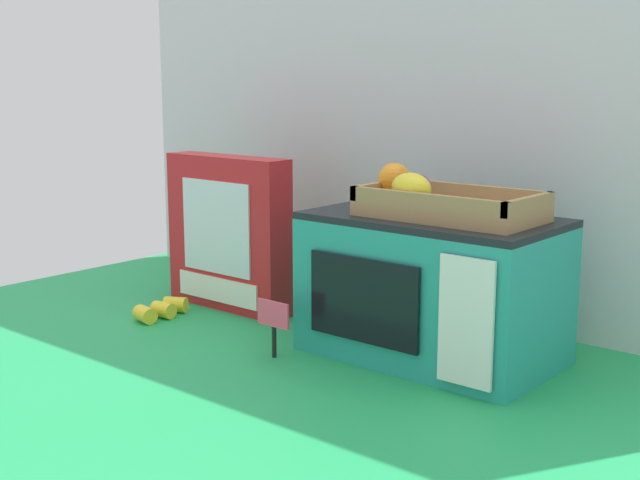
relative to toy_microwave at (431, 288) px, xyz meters
name	(u,v)px	position (x,y,z in m)	size (l,w,h in m)	color
ground_plane	(350,336)	(-0.18, 0.00, -0.12)	(1.70, 1.70, 0.00)	#219E54
display_back_panel	(430,122)	(-0.18, 0.26, 0.26)	(1.61, 0.03, 0.77)	silver
toy_microwave	(431,288)	(0.00, 0.00, 0.00)	(0.42, 0.25, 0.25)	teal
food_groups_crate	(438,202)	(0.01, -0.01, 0.15)	(0.30, 0.16, 0.08)	#A37F51
cookie_set_box	(228,233)	(-0.50, 0.00, 0.03)	(0.30, 0.07, 0.32)	red
price_sign	(273,320)	(-0.20, -0.17, -0.06)	(0.07, 0.01, 0.10)	black
loose_toy_banana	(162,310)	(-0.54, -0.14, -0.11)	(0.06, 0.13, 0.03)	yellow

